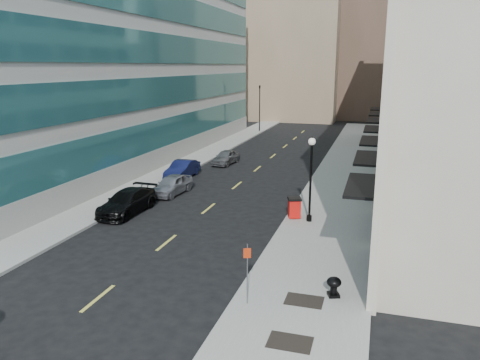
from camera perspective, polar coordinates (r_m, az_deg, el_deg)
The scene contains 20 objects.
ground at distance 17.75m, azimuth -20.59°, elevation -16.26°, with size 160.00×160.00×0.00m, color black.
sidewalk_right at distance 33.18m, azimuth 12.10°, elevation -1.45°, with size 5.00×80.00×0.15m, color gray.
sidewalk_left at distance 36.92m, azimuth -10.07°, elevation 0.19°, with size 3.00×80.00×0.15m, color gray.
building_left at distance 46.76m, azimuth -17.36°, elevation 14.87°, with size 16.14×46.00×20.00m.
skyline_tan_near at distance 81.34m, azimuth 7.24°, elevation 17.49°, with size 14.00×18.00×28.00m, color #91785F.
skyline_brown at distance 84.41m, azimuth 16.31°, elevation 18.98°, with size 12.00×16.00×34.00m, color brown.
skyline_tan_far at distance 93.11m, azimuth 1.96°, elevation 15.26°, with size 12.00×14.00×22.00m, color #91785F.
skyline_stone at distance 78.41m, azimuth 23.41°, elevation 13.72°, with size 10.00×14.00×20.00m, color beige.
grate_mid at distance 15.66m, azimuth 6.11°, elevation -19.05°, with size 1.40×1.00×0.01m, color black.
grate_far at distance 18.05m, azimuth 7.83°, elevation -14.35°, with size 1.40×1.00×0.01m, color black.
road_centerline at distance 31.79m, azimuth -1.97°, elevation -1.94°, with size 0.15×68.20×0.01m.
traffic_signal at distance 61.97m, azimuth 2.42°, elevation 11.10°, with size 0.66×0.66×6.98m.
car_black_pickup at distance 28.76m, azimuth -13.62°, elevation -2.62°, with size 1.93×4.75×1.38m, color black.
car_silver_sedan at distance 32.41m, azimuth -8.30°, elevation -0.56°, with size 1.58×3.92×1.34m, color #95969D.
car_blue_sedan at distance 36.95m, azimuth -7.06°, elevation 1.28°, with size 1.45×4.16×1.37m, color #111742.
car_grey_sedan at distance 41.87m, azimuth -1.75°, elevation 2.79°, with size 1.50×3.72×1.27m, color slate.
trash_bin at distance 26.81m, azimuth 6.64°, elevation -3.28°, with size 0.94×0.94×1.20m.
lamppost at distance 25.80m, azimuth 8.63°, elevation 0.98°, with size 0.40×0.40×4.81m.
sign_post at distance 17.04m, azimuth 0.89°, elevation -10.37°, with size 0.26×0.12×2.32m.
urn_planter at distance 18.33m, azimuth 11.37°, elevation -12.41°, with size 0.55×0.55×0.77m.
Camera 1 is at (9.86, -11.97, 8.63)m, focal length 35.00 mm.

